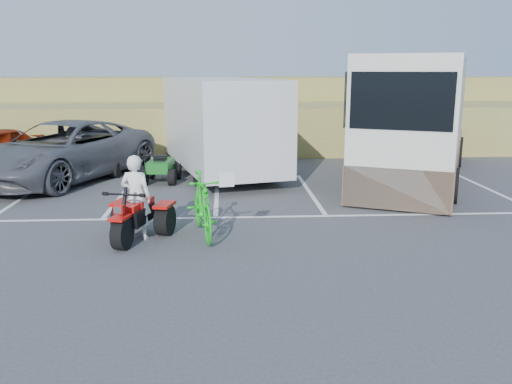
{
  "coord_description": "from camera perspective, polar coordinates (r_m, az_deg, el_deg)",
  "views": [
    {
      "loc": [
        0.25,
        -10.25,
        3.52
      ],
      "look_at": [
        0.89,
        0.77,
        1.0
      ],
      "focal_mm": 38.0,
      "sensor_mm": 36.0,
      "label": 1
    }
  ],
  "objects": [
    {
      "name": "ground",
      "position": [
        10.84,
        -4.47,
        -6.13
      ],
      "size": [
        100.0,
        100.0,
        0.0
      ],
      "primitive_type": "plane",
      "color": "#3D3D40",
      "rests_on": "ground"
    },
    {
      "name": "grass_embankment",
      "position": [
        25.81,
        -3.9,
        8.18
      ],
      "size": [
        40.0,
        8.5,
        3.1
      ],
      "color": "olive",
      "rests_on": "ground"
    },
    {
      "name": "cargo_trailer",
      "position": [
        18.39,
        -3.73,
        7.25
      ],
      "size": [
        4.4,
        7.32,
        3.19
      ],
      "rotation": [
        0.0,
        0.0,
        0.26
      ],
      "color": "silver",
      "rests_on": "ground"
    },
    {
      "name": "quad_atv_blue",
      "position": [
        19.08,
        -15.27,
        1.78
      ],
      "size": [
        1.29,
        1.61,
        0.96
      ],
      "primitive_type": null,
      "rotation": [
        0.0,
        0.0,
        -0.14
      ],
      "color": "navy",
      "rests_on": "ground"
    },
    {
      "name": "grey_pickup",
      "position": [
        18.46,
        -19.67,
        4.08
      ],
      "size": [
        5.66,
        7.44,
        1.88
      ],
      "primitive_type": "imported",
      "rotation": [
        0.0,
        0.0,
        -0.43
      ],
      "color": "#4B4D53",
      "rests_on": "ground"
    },
    {
      "name": "rider",
      "position": [
        11.58,
        -12.52,
        -0.54
      ],
      "size": [
        0.74,
        0.58,
        1.79
      ],
      "primitive_type": "imported",
      "rotation": [
        0.0,
        0.0,
        2.89
      ],
      "color": "white",
      "rests_on": "ground"
    },
    {
      "name": "quad_atv_green",
      "position": [
        17.46,
        -9.95,
        1.05
      ],
      "size": [
        1.2,
        1.54,
        0.95
      ],
      "primitive_type": null,
      "rotation": [
        0.0,
        0.0,
        -0.08
      ],
      "color": "#155F1C",
      "rests_on": "ground"
    },
    {
      "name": "rv_motorhome",
      "position": [
        18.92,
        16.69,
        6.69
      ],
      "size": [
        6.87,
        10.78,
        3.82
      ],
      "rotation": [
        0.0,
        0.0,
        -0.43
      ],
      "color": "silver",
      "rests_on": "ground"
    },
    {
      "name": "parking_stripes",
      "position": [
        14.75,
        -0.82,
        -0.92
      ],
      "size": [
        28.0,
        5.16,
        0.01
      ],
      "color": "white",
      "rests_on": "ground"
    },
    {
      "name": "red_trike_atv",
      "position": [
        11.69,
        -12.59,
        -4.98
      ],
      "size": [
        1.69,
        2.01,
        1.13
      ],
      "primitive_type": null,
      "rotation": [
        0.0,
        0.0,
        -0.25
      ],
      "color": "red",
      "rests_on": "ground"
    },
    {
      "name": "green_dirt_bike",
      "position": [
        11.6,
        -5.68,
        -1.37
      ],
      "size": [
        1.04,
        2.34,
        1.36
      ],
      "primitive_type": "imported",
      "rotation": [
        0.0,
        0.0,
        0.19
      ],
      "color": "#14BF19",
      "rests_on": "ground"
    }
  ]
}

